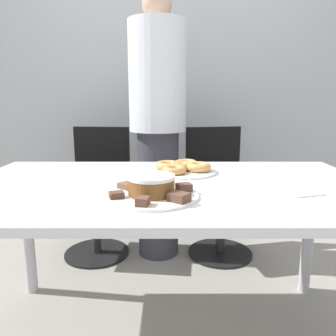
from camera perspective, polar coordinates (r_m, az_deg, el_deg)
wall_back at (r=2.82m, az=-0.11°, el=16.96°), size 8.00×0.05×2.60m
table at (r=1.32m, az=-0.06°, el=-6.11°), size 1.64×0.92×0.72m
person_standing at (r=2.13m, az=-1.89°, el=7.76°), size 0.36×0.36×1.70m
office_chair_left at (r=2.31m, az=-12.31°, el=-4.75°), size 0.48×0.48×0.86m
office_chair_right at (r=2.28m, az=8.73°, el=-4.80°), size 0.52×0.52×0.86m
plate_cake at (r=1.12m, az=-2.93°, el=-4.84°), size 0.32×0.32×0.01m
plate_donuts at (r=1.50m, az=2.18°, el=-0.50°), size 0.33×0.33×0.01m
frosted_cake at (r=1.11m, az=-2.95°, el=-2.93°), size 0.16×0.16×0.07m
lamington_0 at (r=1.15m, az=2.75°, el=-3.37°), size 0.06×0.06×0.03m
lamington_1 at (r=1.23m, az=-1.70°, el=-2.56°), size 0.06×0.07×0.02m
lamington_2 at (r=1.20m, az=-7.15°, el=-3.06°), size 0.08×0.08×0.02m
lamington_3 at (r=1.09m, az=-8.99°, el=-4.65°), size 0.06×0.05×0.02m
lamington_4 at (r=1.00m, az=-4.47°, el=-5.79°), size 0.05×0.05×0.03m
lamington_5 at (r=1.04m, az=1.92°, el=-5.08°), size 0.08×0.08×0.03m
donut_0 at (r=1.50m, az=2.19°, el=0.34°), size 0.11×0.11×0.04m
donut_1 at (r=1.58m, az=3.09°, el=0.86°), size 0.11×0.11×0.03m
donut_2 at (r=1.52m, az=-0.10°, el=0.49°), size 0.12×0.12×0.03m
donut_3 at (r=1.42m, az=1.05°, el=-0.33°), size 0.10×0.10×0.03m
donut_4 at (r=1.48m, az=5.24°, el=0.20°), size 0.11×0.11×0.04m
napkin at (r=1.26m, az=22.31°, el=-3.94°), size 0.14×0.13×0.01m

